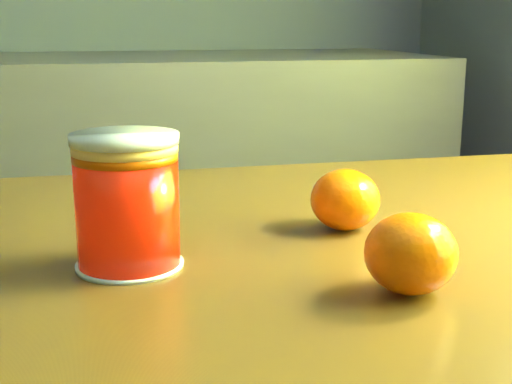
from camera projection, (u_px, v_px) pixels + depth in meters
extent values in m
cube|color=brown|center=(342.00, 279.00, 0.60)|extent=(1.07, 0.75, 0.04)
cylinder|color=red|center=(128.00, 210.00, 0.55)|extent=(0.08, 0.08, 0.09)
cylinder|color=#F9C665|center=(125.00, 148.00, 0.54)|extent=(0.08, 0.08, 0.01)
cylinder|color=silver|center=(124.00, 140.00, 0.54)|extent=(0.08, 0.08, 0.01)
ellipsoid|color=#ED6204|center=(411.00, 253.00, 0.50)|extent=(0.07, 0.07, 0.06)
ellipsoid|color=#ED6204|center=(345.00, 200.00, 0.66)|extent=(0.08, 0.08, 0.06)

